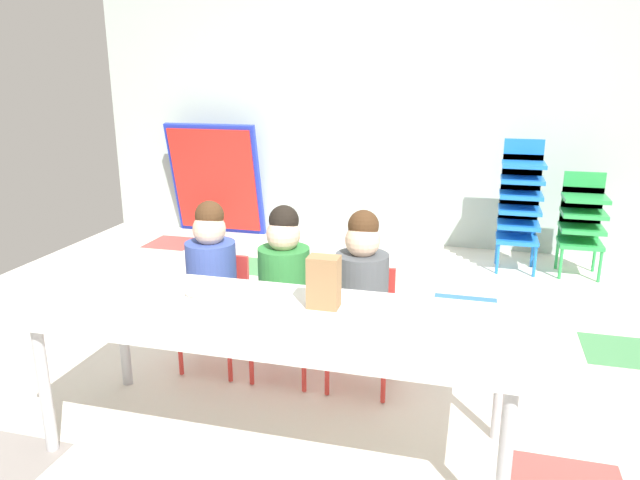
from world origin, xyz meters
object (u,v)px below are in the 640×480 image
kid_chair_green_stack (582,218)px  seated_child_near_camera (212,270)px  donut_powdered_on_plate (196,291)px  paper_bag_brown (324,282)px  kid_chair_blue_stack (520,199)px  seated_child_far_right (362,284)px  paper_plate_center_table (205,313)px  seated_child_middle_seat (285,277)px  craft_table (275,324)px  folded_activity_table (216,180)px  paper_plate_near_edge (197,295)px

kid_chair_green_stack → seated_child_near_camera: bearing=-134.2°
donut_powdered_on_plate → paper_bag_brown: bearing=2.4°
seated_child_near_camera → kid_chair_blue_stack: kid_chair_blue_stack is taller
kid_chair_green_stack → donut_powdered_on_plate: (-1.95, -2.65, 0.18)m
seated_child_far_right → paper_plate_center_table: (-0.52, -0.65, 0.06)m
seated_child_middle_seat → craft_table: bearing=-75.5°
kid_chair_blue_stack → donut_powdered_on_plate: size_ratio=10.12×
paper_plate_center_table → seated_child_near_camera: bearing=112.7°
seated_child_middle_seat → folded_activity_table: 2.96m
kid_chair_blue_stack → paper_plate_center_table: size_ratio=5.78×
seated_child_near_camera → seated_child_far_right: (0.80, 0.00, 0.00)m
craft_table → seated_child_near_camera: bearing=133.5°
seated_child_near_camera → donut_powdered_on_plate: 0.51m
seated_child_near_camera → paper_bag_brown: (0.72, -0.46, 0.17)m
kid_chair_green_stack → folded_activity_table: size_ratio=0.74×
seated_child_near_camera → seated_child_middle_seat: bearing=0.0°
kid_chair_blue_stack → paper_bag_brown: bearing=-109.2°
kid_chair_blue_stack → kid_chair_green_stack: size_ratio=1.30×
craft_table → seated_child_near_camera: 0.80m
seated_child_far_right → seated_child_middle_seat: bearing=180.0°
seated_child_middle_seat → paper_bag_brown: seated_child_middle_seat is taller
craft_table → donut_powdered_on_plate: donut_powdered_on_plate is taller
seated_child_middle_seat → seated_child_far_right: same height
seated_child_near_camera → paper_plate_near_edge: (0.15, -0.48, 0.06)m
seated_child_middle_seat → kid_chair_blue_stack: 2.50m
seated_child_middle_seat → paper_plate_near_edge: seated_child_middle_seat is taller
folded_activity_table → paper_plate_near_edge: bearing=-66.8°
folded_activity_table → seated_child_middle_seat: bearing=-58.7°
paper_bag_brown → donut_powdered_on_plate: bearing=-177.6°
craft_table → seated_child_middle_seat: (-0.15, 0.58, -0.01)m
paper_plate_center_table → paper_bag_brown: bearing=23.3°
folded_activity_table → paper_bag_brown: 3.52m
craft_table → folded_activity_table: folded_activity_table is taller
seated_child_middle_seat → seated_child_far_right: 0.40m
paper_bag_brown → paper_plate_center_table: bearing=-156.7°
paper_bag_brown → seated_child_far_right: bearing=80.9°
kid_chair_green_stack → paper_bag_brown: (-1.39, -2.63, 0.26)m
seated_child_far_right → donut_powdered_on_plate: bearing=-142.9°
craft_table → kid_chair_blue_stack: bearing=68.3°
seated_child_near_camera → seated_child_middle_seat: 0.40m
craft_table → seated_child_middle_seat: size_ratio=2.17×
kid_chair_green_stack → seated_child_far_right: bearing=-121.2°
kid_chair_green_stack → folded_activity_table: folded_activity_table is taller
seated_child_far_right → paper_plate_near_edge: 0.81m
seated_child_far_right → kid_chair_blue_stack: 2.33m
folded_activity_table → donut_powdered_on_plate: bearing=-66.8°
seated_child_middle_seat → seated_child_far_right: size_ratio=1.00×
paper_plate_center_table → donut_powdered_on_plate: bearing=125.1°
craft_table → seated_child_near_camera: (-0.55, 0.58, -0.01)m
kid_chair_blue_stack → paper_bag_brown: 2.79m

